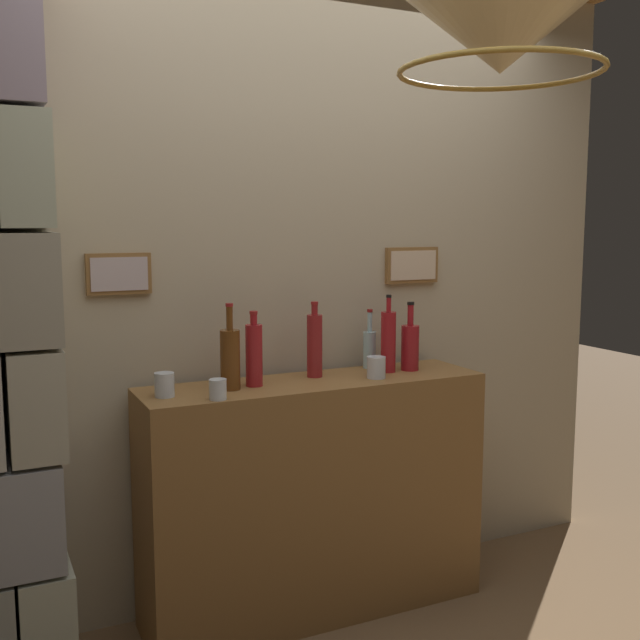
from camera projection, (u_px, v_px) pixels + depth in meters
panelled_rear_partition at (288, 250)px, 3.16m from camera, size 3.25×0.15×2.80m
bar_shelf_unit at (315, 497)px, 3.05m from camera, size 1.40×0.37×0.97m
liquor_bottle_vodka at (388, 341)px, 3.14m from camera, size 0.06×0.06×0.33m
liquor_bottle_scotch at (230, 358)px, 2.82m from camera, size 0.08×0.08×0.33m
liquor_bottle_brandy at (410, 346)px, 3.19m from camera, size 0.08×0.08×0.29m
liquor_bottle_tequila at (315, 345)px, 3.04m from camera, size 0.06×0.06×0.31m
liquor_bottle_whiskey at (254, 354)px, 2.88m from camera, size 0.07×0.07×0.29m
liquor_bottle_gin at (370, 347)px, 3.23m from camera, size 0.06×0.06×0.26m
glass_tumbler_rocks at (376, 367)px, 3.03m from camera, size 0.08×0.08×0.09m
glass_tumbler_highball at (218, 389)px, 2.67m from camera, size 0.06×0.06×0.07m
glass_tumbler_shot at (164, 385)px, 2.71m from camera, size 0.07×0.07×0.09m
pendant_lamp at (501, 33)px, 2.06m from camera, size 0.57×0.57×0.64m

